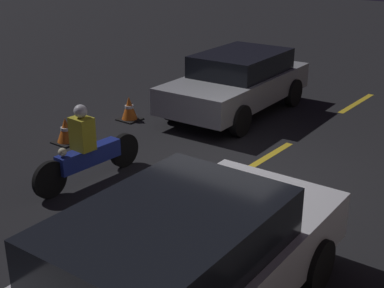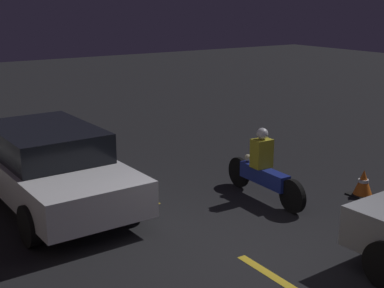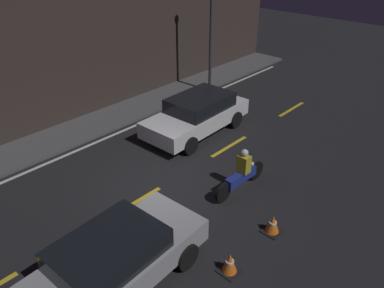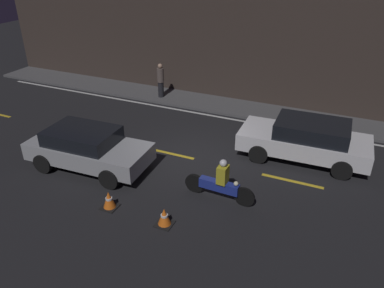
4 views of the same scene
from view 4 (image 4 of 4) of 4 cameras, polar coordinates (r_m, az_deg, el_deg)
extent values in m
plane|color=black|center=(13.44, 0.29, -2.28)|extent=(56.00, 56.00, 0.00)
cube|color=#4C4C4F|center=(17.70, 7.02, 5.47)|extent=(28.00, 1.93, 0.11)
cube|color=#382D28|center=(17.78, 8.81, 16.61)|extent=(28.00, 0.30, 6.72)
cube|color=gold|center=(16.21, -17.78, 1.87)|extent=(2.00, 0.14, 0.01)
cube|color=gold|center=(13.82, -3.50, -1.40)|extent=(2.00, 0.14, 0.01)
cube|color=gold|center=(12.65, 15.00, -5.48)|extent=(2.00, 0.14, 0.01)
cube|color=silver|center=(16.65, 5.71, 3.85)|extent=(25.20, 0.14, 0.01)
cube|color=#9EA0A5|center=(13.11, -15.37, -1.06)|extent=(4.23, 1.97, 0.59)
cube|color=black|center=(12.99, -16.40, 1.18)|extent=(2.36, 1.70, 0.48)
cube|color=red|center=(14.65, -20.66, 1.91)|extent=(0.07, 0.20, 0.10)
cube|color=red|center=(13.93, -23.64, -0.05)|extent=(0.07, 0.20, 0.10)
cylinder|color=black|center=(13.23, -8.54, -1.49)|extent=(0.68, 0.21, 0.67)
cylinder|color=black|center=(11.99, -12.54, -5.26)|extent=(0.68, 0.21, 0.67)
cylinder|color=black|center=(14.57, -17.40, 0.38)|extent=(0.68, 0.21, 0.67)
cylinder|color=black|center=(13.46, -21.77, -2.80)|extent=(0.68, 0.21, 0.67)
cube|color=silver|center=(13.77, 16.62, 0.23)|extent=(4.51, 1.99, 0.60)
cube|color=black|center=(13.51, 17.87, 2.18)|extent=(2.50, 1.74, 0.53)
cube|color=red|center=(13.21, 25.77, -2.02)|extent=(0.07, 0.20, 0.10)
cube|color=red|center=(14.28, 25.71, 0.22)|extent=(0.07, 0.20, 0.10)
cylinder|color=black|center=(13.27, 10.05, -1.53)|extent=(0.67, 0.20, 0.67)
cylinder|color=black|center=(14.85, 11.67, 1.65)|extent=(0.67, 0.20, 0.67)
cylinder|color=black|center=(13.10, 21.87, -3.72)|extent=(0.67, 0.20, 0.67)
cylinder|color=black|center=(14.70, 22.22, -0.26)|extent=(0.67, 0.20, 0.67)
cylinder|color=black|center=(11.10, 8.00, -7.99)|extent=(0.62, 0.10, 0.62)
cylinder|color=black|center=(11.57, 0.42, -5.99)|extent=(0.62, 0.12, 0.62)
cube|color=navy|center=(11.22, 4.15, -6.36)|extent=(1.24, 0.28, 0.30)
sphere|color=#F2EABF|center=(10.95, 6.72, -6.02)|extent=(0.14, 0.14, 0.14)
cube|color=gold|center=(10.96, 4.71, -4.65)|extent=(0.29, 0.37, 0.55)
sphere|color=silver|center=(10.76, 4.79, -2.92)|extent=(0.22, 0.22, 0.22)
cube|color=black|center=(11.35, -12.40, -9.34)|extent=(0.47, 0.47, 0.03)
cone|color=orange|center=(11.19, -12.54, -8.22)|extent=(0.36, 0.36, 0.52)
cylinder|color=white|center=(11.18, -12.56, -8.12)|extent=(0.20, 0.20, 0.06)
cube|color=black|center=(10.54, -4.19, -12.03)|extent=(0.47, 0.47, 0.03)
cone|color=orange|center=(10.37, -4.25, -10.92)|extent=(0.36, 0.36, 0.49)
cylinder|color=white|center=(10.36, -4.25, -10.81)|extent=(0.20, 0.20, 0.06)
cylinder|color=black|center=(18.72, -4.75, 8.31)|extent=(0.28, 0.28, 0.77)
cylinder|color=#594C47|center=(18.49, -4.84, 10.42)|extent=(0.34, 0.34, 0.68)
sphere|color=tan|center=(18.36, -4.90, 11.76)|extent=(0.22, 0.22, 0.22)
camera|label=1|loc=(15.64, 33.61, 12.88)|focal=50.00mm
camera|label=2|loc=(18.66, -10.38, 18.11)|focal=50.00mm
camera|label=3|loc=(11.42, -51.61, 19.07)|focal=35.00mm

